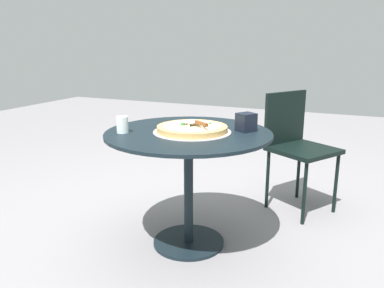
% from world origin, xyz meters
% --- Properties ---
extents(ground_plane, '(10.00, 10.00, 0.00)m').
position_xyz_m(ground_plane, '(0.00, 0.00, 0.00)').
color(ground_plane, gray).
extents(patio_table, '(0.93, 0.93, 0.69)m').
position_xyz_m(patio_table, '(0.00, 0.00, 0.55)').
color(patio_table, black).
rests_on(patio_table, ground).
extents(pizza_on_tray, '(0.43, 0.43, 0.05)m').
position_xyz_m(pizza_on_tray, '(-0.02, 0.00, 0.71)').
color(pizza_on_tray, beige).
rests_on(pizza_on_tray, patio_table).
extents(pizza_server, '(0.20, 0.16, 0.02)m').
position_xyz_m(pizza_server, '(-0.06, 0.02, 0.75)').
color(pizza_server, silver).
rests_on(pizza_server, pizza_on_tray).
extents(drinking_cup, '(0.06, 0.06, 0.09)m').
position_xyz_m(drinking_cup, '(0.32, 0.17, 0.73)').
color(drinking_cup, silver).
rests_on(drinking_cup, patio_table).
extents(napkin_dispenser, '(0.12, 0.13, 0.10)m').
position_xyz_m(napkin_dispenser, '(-0.29, -0.15, 0.74)').
color(napkin_dispenser, black).
rests_on(napkin_dispenser, patio_table).
extents(patio_chair_far, '(0.54, 0.54, 0.83)m').
position_xyz_m(patio_chair_far, '(-0.47, -0.80, 0.50)').
color(patio_chair_far, black).
rests_on(patio_chair_far, ground).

